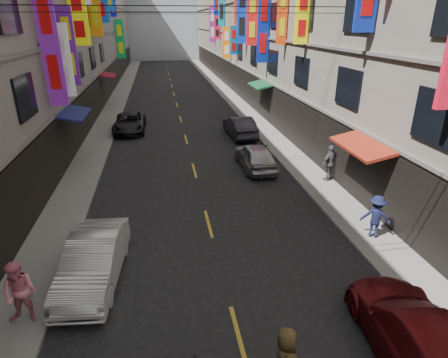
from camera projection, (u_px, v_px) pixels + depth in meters
name	position (u px, v px, depth m)	size (l,w,h in m)	color
sidewalk_left	(114.00, 106.00, 36.07)	(2.00, 90.00, 0.12)	slate
sidewalk_right	(236.00, 102.00, 37.94)	(2.00, 90.00, 0.12)	slate
building_row_right	(300.00, 0.00, 35.20)	(10.14, 90.00, 19.00)	gray
haze_block	(161.00, 4.00, 78.16)	(18.00, 8.00, 22.00)	#A7AFBA
street_awnings	(167.00, 110.00, 21.13)	(13.99, 35.20, 0.41)	#144D1C
overhead_cables	(180.00, 0.00, 22.71)	(14.00, 38.04, 1.24)	black
lane_markings	(179.00, 111.00, 34.30)	(0.12, 80.20, 0.01)	gold
scooter_far_right	(261.00, 153.00, 22.12)	(0.50, 1.80, 1.14)	black
car_left_mid	(93.00, 260.00, 11.64)	(1.54, 4.42, 1.46)	silver
car_left_far	(130.00, 123.00, 27.72)	(2.20, 4.78, 1.33)	black
car_right_near	(418.00, 338.00, 8.80)	(2.04, 5.02, 1.46)	maroon
car_right_mid	(255.00, 156.00, 20.76)	(1.68, 4.16, 1.42)	#B3B2B7
car_right_far	(240.00, 127.00, 26.49)	(1.54, 4.41, 1.45)	#28272E
pedestrian_lfar	(20.00, 293.00, 9.80)	(0.89, 0.61, 1.82)	pink
pedestrian_rnear	(376.00, 216.00, 13.81)	(1.07, 0.55, 1.66)	#15173B
pedestrian_rfar	(330.00, 163.00, 18.77)	(1.08, 0.61, 1.84)	#555457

